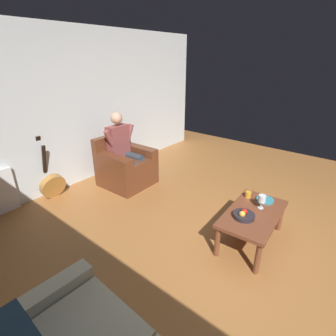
{
  "coord_description": "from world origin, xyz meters",
  "views": [
    {
      "loc": [
        2.51,
        0.71,
        2.1
      ],
      "look_at": [
        -0.08,
        -1.4,
        0.64
      ],
      "focal_mm": 27.45,
      "sensor_mm": 36.0,
      "label": 1
    }
  ],
  "objects": [
    {
      "name": "wall_back",
      "position": [
        0.0,
        -3.22,
        1.28
      ],
      "size": [
        5.96,
        0.06,
        2.56
      ],
      "primitive_type": "cube",
      "color": "silver",
      "rests_on": "ground"
    },
    {
      "name": "fruit_bowl",
      "position": [
        0.08,
        -0.17,
        0.46
      ],
      "size": [
        0.24,
        0.24,
        0.11
      ],
      "color": "#272329",
      "rests_on": "coffee_table"
    },
    {
      "name": "coffee_table",
      "position": [
        -0.1,
        -0.12,
        0.36
      ],
      "size": [
        1.04,
        0.62,
        0.42
      ],
      "rotation": [
        0.0,
        0.0,
        0.06
      ],
      "color": "brown",
      "rests_on": "ground"
    },
    {
      "name": "guitar",
      "position": [
        0.85,
        -3.02,
        0.23
      ],
      "size": [
        0.4,
        0.33,
        1.0
      ],
      "color": "#AE7736",
      "rests_on": "ground"
    },
    {
      "name": "decorative_dish",
      "position": [
        -0.44,
        -0.12,
        0.43
      ],
      "size": [
        0.21,
        0.21,
        0.02
      ],
      "primitive_type": "cylinder",
      "color": "teal",
      "rests_on": "coffee_table"
    },
    {
      "name": "person_seated",
      "position": [
        -0.22,
        -2.5,
        0.67
      ],
      "size": [
        0.65,
        0.59,
        1.26
      ],
      "rotation": [
        0.0,
        0.0,
        0.02
      ],
      "color": "brown",
      "rests_on": "ground"
    },
    {
      "name": "armchair",
      "position": [
        -0.23,
        -2.48,
        0.32
      ],
      "size": [
        0.81,
        0.81,
        0.84
      ],
      "rotation": [
        0.0,
        0.0,
        0.02
      ],
      "color": "brown",
      "rests_on": "ground"
    },
    {
      "name": "ground_plane",
      "position": [
        0.0,
        0.0,
        0.0
      ],
      "size": [
        7.66,
        7.66,
        0.0
      ],
      "primitive_type": "plane",
      "color": "#9D6332"
    },
    {
      "name": "candle_jar",
      "position": [
        -0.39,
        -0.32,
        0.46
      ],
      "size": [
        0.08,
        0.08,
        0.08
      ],
      "primitive_type": "cylinder",
      "color": "gold",
      "rests_on": "coffee_table"
    },
    {
      "name": "wine_glass_near",
      "position": [
        -0.24,
        -0.09,
        0.54
      ],
      "size": [
        0.09,
        0.09,
        0.17
      ],
      "color": "silver",
      "rests_on": "coffee_table"
    }
  ]
}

